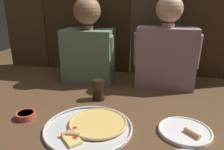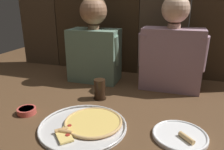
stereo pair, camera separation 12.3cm
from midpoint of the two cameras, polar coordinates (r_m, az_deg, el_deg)
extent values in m
plane|color=brown|center=(1.21, -2.79, -9.77)|extent=(3.20, 3.20, 0.00)
cylinder|color=silver|center=(1.08, -9.51, -13.56)|extent=(0.42, 0.42, 0.01)
torus|color=silver|center=(1.08, -9.53, -13.20)|extent=(0.42, 0.42, 0.01)
cylinder|color=#B23823|center=(1.10, -6.93, -12.48)|extent=(0.28, 0.28, 0.00)
cylinder|color=#EFC660|center=(1.10, -6.94, -12.26)|extent=(0.27, 0.27, 0.01)
torus|color=tan|center=(1.10, -6.94, -12.26)|extent=(0.29, 0.29, 0.01)
cube|color=#EABC56|center=(1.06, -12.99, -14.09)|extent=(0.07, 0.08, 0.01)
cylinder|color=tan|center=(1.03, -13.76, -14.90)|extent=(0.07, 0.02, 0.02)
cylinder|color=#A3281E|center=(1.07, -12.97, -13.32)|extent=(0.02, 0.02, 0.00)
cube|color=#F4D170|center=(1.01, -13.96, -15.99)|extent=(0.11, 0.11, 0.01)
cylinder|color=tan|center=(1.04, -14.87, -14.42)|extent=(0.06, 0.06, 0.02)
cylinder|color=#A3281E|center=(1.01, -13.13, -15.61)|extent=(0.02, 0.02, 0.00)
cylinder|color=white|center=(1.07, 15.22, -14.06)|extent=(0.24, 0.24, 0.01)
torus|color=white|center=(1.07, 15.25, -13.79)|extent=(0.24, 0.24, 0.01)
cylinder|color=tan|center=(1.04, 16.90, -14.32)|extent=(0.07, 0.07, 0.02)
cylinder|color=black|center=(1.36, -6.10, -6.19)|extent=(0.08, 0.08, 0.01)
cylinder|color=black|center=(1.34, -6.20, -3.76)|extent=(0.07, 0.07, 0.12)
cylinder|color=#CC4C42|center=(1.25, -24.10, -9.60)|extent=(0.10, 0.10, 0.03)
cylinder|color=#B23823|center=(1.25, -24.15, -9.28)|extent=(0.08, 0.08, 0.02)
cube|color=silver|center=(0.99, 17.74, -17.70)|extent=(0.09, 0.05, 0.01)
cube|color=slate|center=(1.62, -8.30, 4.89)|extent=(0.36, 0.21, 0.38)
cylinder|color=#9E7051|center=(1.58, -8.65, 12.12)|extent=(0.08, 0.08, 0.03)
sphere|color=#9E7051|center=(1.58, -8.86, 16.09)|extent=(0.19, 0.19, 0.19)
sphere|color=brown|center=(1.59, -8.70, 16.63)|extent=(0.17, 0.17, 0.17)
cylinder|color=slate|center=(1.63, -14.17, 6.68)|extent=(0.08, 0.11, 0.22)
cylinder|color=slate|center=(1.52, -3.23, 6.37)|extent=(0.08, 0.12, 0.22)
cube|color=gray|center=(1.52, 11.49, 4.32)|extent=(0.39, 0.18, 0.41)
cylinder|color=#DBAD8E|center=(1.48, 12.05, 12.54)|extent=(0.08, 0.08, 0.03)
sphere|color=#DBAD8E|center=(1.48, 12.33, 16.44)|extent=(0.17, 0.17, 0.17)
sphere|color=brown|center=(1.49, 12.37, 16.95)|extent=(0.16, 0.16, 0.16)
cylinder|color=gray|center=(1.48, 4.79, 6.66)|extent=(0.08, 0.11, 0.23)
cylinder|color=gray|center=(1.48, 18.44, 5.75)|extent=(0.08, 0.11, 0.23)
cube|color=#4A3827|center=(2.11, -23.63, 17.15)|extent=(0.36, 0.03, 1.13)
cube|color=#402F1D|center=(1.93, -14.20, 18.07)|extent=(0.36, 0.03, 1.13)
cube|color=#3D2B1A|center=(1.80, -3.03, 18.56)|extent=(0.36, 0.03, 1.13)
cube|color=brown|center=(1.75, 9.33, 18.34)|extent=(0.36, 0.03, 1.13)
cube|color=#412F1E|center=(1.77, 21.86, 17.30)|extent=(0.36, 0.03, 1.13)
camera|label=1|loc=(0.06, -92.86, -0.98)|focal=35.22mm
camera|label=2|loc=(0.06, 87.14, 0.98)|focal=35.22mm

